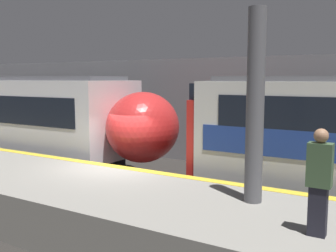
% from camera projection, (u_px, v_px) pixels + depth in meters
% --- Properties ---
extents(ground_plane, '(120.00, 120.00, 0.00)m').
position_uv_depth(ground_plane, '(118.00, 203.00, 11.64)').
color(ground_plane, '#282623').
extents(platform, '(40.00, 3.61, 1.13)m').
position_uv_depth(platform, '(74.00, 200.00, 10.05)').
color(platform, gray).
rests_on(platform, ground).
extents(station_rear_barrier, '(50.00, 0.15, 4.53)m').
position_uv_depth(station_rear_barrier, '(211.00, 111.00, 16.80)').
color(station_rear_barrier, gray).
rests_on(station_rear_barrier, ground).
extents(support_pillar_near, '(0.36, 0.36, 3.93)m').
position_uv_depth(support_pillar_near, '(255.00, 107.00, 7.90)').
color(support_pillar_near, '#56565B').
rests_on(support_pillar_near, platform).
extents(person_waiting, '(0.38, 0.24, 1.75)m').
position_uv_depth(person_waiting, '(319.00, 179.00, 6.26)').
color(person_waiting, black).
rests_on(person_waiting, platform).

